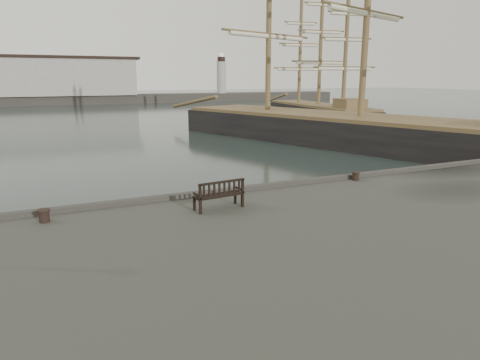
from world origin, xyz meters
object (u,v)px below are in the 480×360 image
object	(u,v)px
bench	(219,200)
tall_ship_main	(359,138)
bollard_right	(356,176)
tall_ship_far	(318,116)
bollard_left	(44,216)

from	to	relation	value
bench	tall_ship_main	xyz separation A→B (m)	(19.96, 16.80, -1.12)
bollard_right	tall_ship_far	bearing A→B (deg)	57.43
bench	bollard_right	xyz separation A→B (m)	(6.85, 1.37, -0.13)
tall_ship_main	bench	bearing A→B (deg)	-159.02
tall_ship_main	tall_ship_far	size ratio (longest dim) A/B	1.62
bollard_left	tall_ship_main	size ratio (longest dim) A/B	0.01
bench	bollard_right	size ratio (longest dim) A/B	4.75
bench	tall_ship_far	distance (m)	47.44
bollard_right	bollard_left	bearing A→B (deg)	-178.00
bollard_right	tall_ship_far	xyz separation A→B (m)	(22.78, 35.66, -1.04)
bollard_right	bench	bearing A→B (deg)	-168.71
tall_ship_main	bollard_left	bearing A→B (deg)	-167.02
bench	bollard_right	distance (m)	6.98
bollard_left	bollard_right	bearing A→B (deg)	2.00
bench	bollard_right	bearing A→B (deg)	5.42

